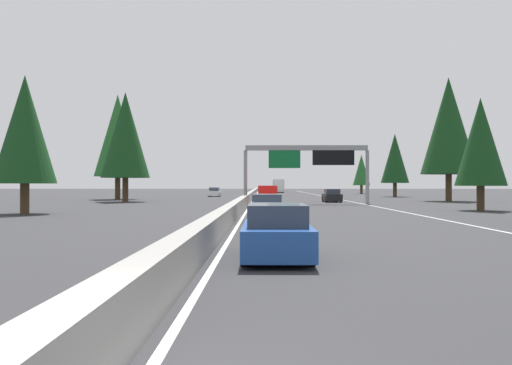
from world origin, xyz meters
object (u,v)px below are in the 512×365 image
pickup_mid_left (268,195)px  sedan_far_right (267,209)px  conifer_left_foreground (25,130)px  conifer_left_mid (118,136)px  sedan_far_center (332,196)px  conifer_right_far (395,159)px  bus_near_center (278,185)px  minivan_distant_b (266,190)px  oncoming_near (214,192)px  conifer_right_near (480,142)px  conifer_right_mid (449,126)px  sedan_mid_center (277,233)px  sign_gantry_overhead (308,157)px  conifer_left_near (125,135)px  conifer_right_distant (361,170)px

pickup_mid_left → sedan_far_right: bearing=179.3°
conifer_left_foreground → conifer_left_mid: size_ratio=0.68×
sedan_far_right → conifer_left_foreground: bearing=67.5°
sedan_far_center → conifer_right_far: conifer_right_far is taller
bus_near_center → sedan_far_center: bearing=-176.6°
conifer_right_far → conifer_left_mid: bearing=110.1°
minivan_distant_b → oncoming_near: bearing=135.8°
conifer_right_near → conifer_left_foreground: bearing=98.6°
bus_near_center → conifer_right_mid: (-64.62, -17.87, 7.06)m
minivan_distant_b → conifer_right_far: size_ratio=0.50×
sedan_far_right → conifer_right_near: 20.37m
oncoming_near → conifer_left_foreground: 50.36m
bus_near_center → conifer_right_near: bearing=-171.6°
sedan_mid_center → conifer_left_mid: conifer_left_mid is taller
sign_gantry_overhead → sedan_mid_center: size_ratio=2.88×
sedan_far_center → conifer_left_near: (0.16, 23.25, 6.87)m
sedan_mid_center → pickup_mid_left: pickup_mid_left is taller
sign_gantry_overhead → conifer_right_far: size_ratio=1.27×
sedan_mid_center → conifer_left_foreground: bearing=38.5°
pickup_mid_left → sedan_far_center: 10.21m
sign_gantry_overhead → oncoming_near: bearing=21.6°
sedan_far_center → conifer_right_mid: (2.32, -13.85, 8.09)m
bus_near_center → conifer_right_mid: 67.42m
sedan_far_center → minivan_distant_b: 34.90m
pickup_mid_left → sedan_far_center: (7.17, -7.26, -0.23)m
sedan_far_right → conifer_right_mid: bearing=-33.1°
sign_gantry_overhead → conifer_right_near: 17.76m
oncoming_near → conifer_left_foreground: bearing=-9.3°
sedan_far_right → conifer_left_foreground: (6.66, 16.08, 4.96)m
minivan_distant_b → conifer_left_mid: (-24.78, 19.45, 7.40)m
oncoming_near → conifer_left_foreground: size_ratio=0.47×
minivan_distant_b → conifer_right_near: bearing=-163.3°
conifer_right_distant → sign_gantry_overhead: bearing=164.0°
sedan_far_right → conifer_left_near: size_ratio=0.35×
sedan_far_center → conifer_right_mid: 16.21m
oncoming_near → conifer_left_near: 27.46m
bus_near_center → sedan_far_center: (-66.94, -4.02, -1.03)m
sedan_far_center → conifer_right_mid: size_ratio=0.30×
conifer_right_mid → conifer_right_distant: 47.45m
conifer_left_near → conifer_right_near: bearing=-121.0°
bus_near_center → sedan_far_center: bus_near_center is taller
pickup_mid_left → conifer_left_near: conifer_left_near is taller
sedan_far_right → conifer_right_distant: (80.10, -20.22, 4.23)m
pickup_mid_left → minivan_distant_b: pickup_mid_left is taller
oncoming_near → conifer_left_near: (-25.45, 7.70, 6.87)m
minivan_distant_b → conifer_right_far: 23.33m
conifer_right_near → conifer_right_distant: (68.57, -4.04, -0.26)m
conifer_right_near → conifer_right_far: bearing=-5.9°
sign_gantry_overhead → conifer_right_far: bearing=-28.7°
sign_gantry_overhead → conifer_left_mid: (15.08, 23.55, 3.63)m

